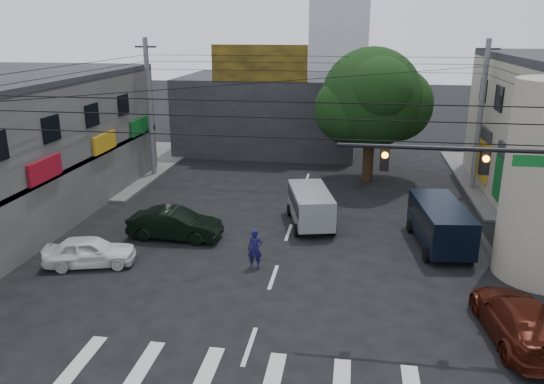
% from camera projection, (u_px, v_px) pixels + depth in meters
% --- Properties ---
extents(ground, '(160.00, 160.00, 0.00)m').
position_uv_depth(ground, '(265.00, 301.00, 19.93)').
color(ground, black).
rests_on(ground, ground).
extents(sidewalk_far_left, '(16.00, 16.00, 0.15)m').
position_uv_depth(sidewalk_far_left, '(68.00, 163.00, 39.54)').
color(sidewalk_far_left, '#514F4C').
rests_on(sidewalk_far_left, ground).
extents(building_far, '(14.00, 10.00, 6.00)m').
position_uv_depth(building_far, '(270.00, 112.00, 44.12)').
color(building_far, '#232326').
rests_on(building_far, ground).
extents(billboard, '(7.00, 0.30, 2.60)m').
position_uv_depth(billboard, '(259.00, 63.00, 38.21)').
color(billboard, olive).
rests_on(billboard, building_far).
extents(street_tree, '(6.40, 6.40, 8.70)m').
position_uv_depth(street_tree, '(372.00, 98.00, 33.71)').
color(street_tree, black).
rests_on(street_tree, ground).
extents(traffic_gantry, '(7.10, 0.35, 7.20)m').
position_uv_depth(traffic_gantry, '(508.00, 197.00, 16.37)').
color(traffic_gantry, black).
rests_on(traffic_gantry, ground).
extents(utility_pole_far_left, '(0.32, 0.32, 9.20)m').
position_uv_depth(utility_pole_far_left, '(150.00, 109.00, 35.19)').
color(utility_pole_far_left, '#59595B').
rests_on(utility_pole_far_left, ground).
extents(utility_pole_far_right, '(0.32, 0.32, 9.20)m').
position_uv_depth(utility_pole_far_right, '(480.00, 117.00, 32.06)').
color(utility_pole_far_right, '#59595B').
rests_on(utility_pole_far_right, ground).
extents(dark_sedan, '(1.80, 4.56, 1.48)m').
position_uv_depth(dark_sedan, '(175.00, 224.00, 25.59)').
color(dark_sedan, black).
rests_on(dark_sedan, ground).
extents(white_compact, '(3.51, 4.62, 1.30)m').
position_uv_depth(white_compact, '(90.00, 251.00, 22.71)').
color(white_compact, white).
rests_on(white_compact, ground).
extents(maroon_sedan, '(3.02, 5.42, 1.46)m').
position_uv_depth(maroon_sedan, '(519.00, 320.00, 17.29)').
color(maroon_sedan, '#3F1209').
rests_on(maroon_sedan, ground).
extents(silver_minivan, '(5.19, 3.85, 1.86)m').
position_uv_depth(silver_minivan, '(310.00, 208.00, 27.26)').
color(silver_minivan, '#9C9FA4').
rests_on(silver_minivan, ground).
extents(navy_van, '(5.56, 3.12, 2.05)m').
position_uv_depth(navy_van, '(440.00, 226.00, 24.56)').
color(navy_van, black).
rests_on(navy_van, ground).
extents(traffic_officer, '(0.71, 0.53, 1.72)m').
position_uv_depth(traffic_officer, '(255.00, 249.00, 22.40)').
color(traffic_officer, '#12133F').
rests_on(traffic_officer, ground).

